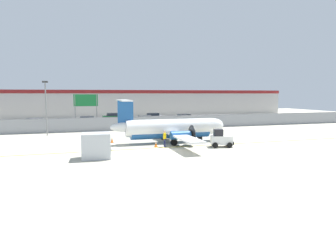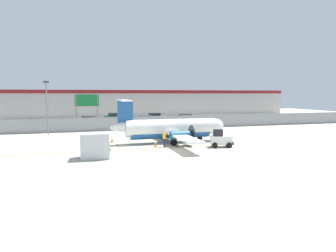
# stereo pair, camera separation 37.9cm
# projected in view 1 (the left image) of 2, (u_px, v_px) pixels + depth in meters

# --- Properties ---
(ground_plane) EXTENTS (140.00, 140.00, 0.01)m
(ground_plane) POSITION_uv_depth(u_px,v_px,m) (166.00, 147.00, 31.22)
(ground_plane) COLOR #B2AD99
(perimeter_fence) EXTENTS (98.00, 0.10, 2.10)m
(perimeter_fence) POSITION_uv_depth(u_px,v_px,m) (137.00, 123.00, 46.31)
(perimeter_fence) COLOR gray
(perimeter_fence) RESTS_ON ground
(parking_lot_strip) EXTENTS (98.00, 17.00, 0.12)m
(parking_lot_strip) POSITION_uv_depth(u_px,v_px,m) (125.00, 123.00, 57.35)
(parking_lot_strip) COLOR #38383A
(parking_lot_strip) RESTS_ON ground
(background_building) EXTENTS (91.00, 8.10, 6.50)m
(background_building) POSITION_uv_depth(u_px,v_px,m) (113.00, 103.00, 74.58)
(background_building) COLOR #BCB7B2
(background_building) RESTS_ON ground
(commuter_airplane) EXTENTS (13.50, 16.01, 4.92)m
(commuter_airplane) POSITION_uv_depth(u_px,v_px,m) (173.00, 129.00, 34.36)
(commuter_airplane) COLOR white
(commuter_airplane) RESTS_ON ground
(baggage_tug) EXTENTS (2.55, 1.90, 1.88)m
(baggage_tug) POSITION_uv_depth(u_px,v_px,m) (221.00, 139.00, 31.50)
(baggage_tug) COLOR silver
(baggage_tug) RESTS_ON ground
(ground_crew_worker) EXTENTS (0.39, 0.55, 1.70)m
(ground_crew_worker) POSITION_uv_depth(u_px,v_px,m) (165.00, 138.00, 31.47)
(ground_crew_worker) COLOR #191E4C
(ground_crew_worker) RESTS_ON ground
(cargo_container) EXTENTS (2.54, 2.17, 2.20)m
(cargo_container) POSITION_uv_depth(u_px,v_px,m) (96.00, 146.00, 25.90)
(cargo_container) COLOR #B7BCC1
(cargo_container) RESTS_ON ground
(traffic_cone_near_left) EXTENTS (0.36, 0.36, 0.64)m
(traffic_cone_near_left) POSITION_uv_depth(u_px,v_px,m) (182.00, 137.00, 36.38)
(traffic_cone_near_left) COLOR orange
(traffic_cone_near_left) RESTS_ON ground
(traffic_cone_near_right) EXTENTS (0.36, 0.36, 0.64)m
(traffic_cone_near_right) POSITION_uv_depth(u_px,v_px,m) (112.00, 140.00, 34.28)
(traffic_cone_near_right) COLOR orange
(traffic_cone_near_right) RESTS_ON ground
(traffic_cone_far_left) EXTENTS (0.36, 0.36, 0.64)m
(traffic_cone_far_left) POSITION_uv_depth(u_px,v_px,m) (156.00, 144.00, 31.44)
(traffic_cone_far_left) COLOR orange
(traffic_cone_far_left) RESTS_ON ground
(parked_car_0) EXTENTS (4.37, 2.38, 1.58)m
(parked_car_0) POSITION_uv_depth(u_px,v_px,m) (34.00, 123.00, 47.82)
(parked_car_0) COLOR navy
(parked_car_0) RESTS_ON parking_lot_strip
(parked_car_1) EXTENTS (4.36, 2.35, 1.58)m
(parked_car_1) POSITION_uv_depth(u_px,v_px,m) (66.00, 123.00, 48.46)
(parked_car_1) COLOR gray
(parked_car_1) RESTS_ON parking_lot_strip
(parked_car_2) EXTENTS (4.39, 2.45, 1.58)m
(parked_car_2) POSITION_uv_depth(u_px,v_px,m) (87.00, 121.00, 52.13)
(parked_car_2) COLOR navy
(parked_car_2) RESTS_ON parking_lot_strip
(parked_car_3) EXTENTS (4.27, 2.14, 1.58)m
(parked_car_3) POSITION_uv_depth(u_px,v_px,m) (113.00, 117.00, 61.05)
(parked_car_3) COLOR #19662D
(parked_car_3) RESTS_ON parking_lot_strip
(parked_car_4) EXTENTS (4.27, 2.14, 1.58)m
(parked_car_4) POSITION_uv_depth(u_px,v_px,m) (146.00, 120.00, 53.69)
(parked_car_4) COLOR navy
(parked_car_4) RESTS_ON parking_lot_strip
(parked_car_5) EXTENTS (4.31, 2.23, 1.58)m
(parked_car_5) POSITION_uv_depth(u_px,v_px,m) (153.00, 117.00, 61.22)
(parked_car_5) COLOR gray
(parked_car_5) RESTS_ON parking_lot_strip
(parked_car_6) EXTENTS (4.27, 2.14, 1.58)m
(parked_car_6) POSITION_uv_depth(u_px,v_px,m) (183.00, 118.00, 57.68)
(parked_car_6) COLOR #19662D
(parked_car_6) RESTS_ON parking_lot_strip
(parked_car_7) EXTENTS (4.38, 2.42, 1.58)m
(parked_car_7) POSITION_uv_depth(u_px,v_px,m) (205.00, 119.00, 55.39)
(parked_car_7) COLOR black
(parked_car_7) RESTS_ON parking_lot_strip
(apron_light_pole) EXTENTS (0.70, 0.30, 7.27)m
(apron_light_pole) POSITION_uv_depth(u_px,v_px,m) (46.00, 103.00, 39.70)
(apron_light_pole) COLOR slate
(apron_light_pole) RESTS_ON ground
(highway_sign) EXTENTS (3.60, 0.14, 5.50)m
(highway_sign) POSITION_uv_depth(u_px,v_px,m) (86.00, 103.00, 45.64)
(highway_sign) COLOR slate
(highway_sign) RESTS_ON ground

